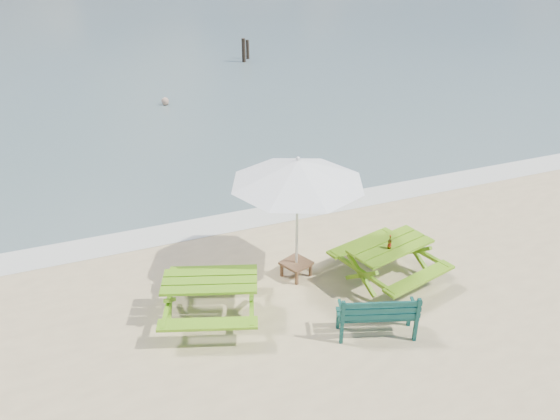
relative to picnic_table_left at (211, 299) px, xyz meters
name	(u,v)px	position (x,y,z in m)	size (l,w,h in m)	color
foam_strip	(268,215)	(2.20, 3.12, -0.36)	(22.00, 0.90, 0.01)	silver
picnic_table_left	(211,299)	(0.00, 0.00, 0.00)	(2.10, 2.21, 0.77)	#64A118
picnic_table_right	(389,263)	(3.46, -0.14, 0.00)	(2.02, 2.15, 0.78)	#669A17
park_bench	(376,322)	(2.44, -1.45, -0.12)	(1.38, 0.82, 0.81)	#0F3E38
side_table	(296,269)	(1.85, 0.60, -0.20)	(0.66, 0.66, 0.32)	brown
patio_umbrella	(298,172)	(1.85, 0.60, 1.86)	(3.29, 3.29, 2.46)	silver
beer_bottle	(389,244)	(3.37, -0.24, 0.50)	(0.07, 0.07, 0.27)	brown
swimmer	(167,118)	(1.60, 12.75, -0.88)	(0.69, 0.57, 1.61)	tan
mooring_pilings	(245,52)	(6.70, 18.61, 0.06)	(0.57, 0.77, 1.33)	black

